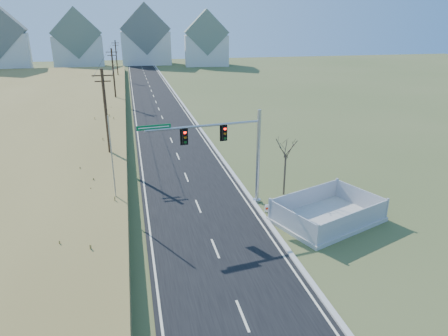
{
  "coord_description": "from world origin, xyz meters",
  "views": [
    {
      "loc": [
        -4.29,
        -22.38,
        12.85
      ],
      "look_at": [
        1.65,
        2.68,
        3.4
      ],
      "focal_mm": 32.0,
      "sensor_mm": 36.0,
      "label": 1
    }
  ],
  "objects_px": {
    "fence_enclosure": "(327,217)",
    "open_sign": "(268,208)",
    "traffic_signal_mast": "(234,149)",
    "flagpole": "(114,176)",
    "bare_tree": "(286,147)"
  },
  "relations": [
    {
      "from": "open_sign",
      "to": "bare_tree",
      "type": "bearing_deg",
      "value": 50.84
    },
    {
      "from": "bare_tree",
      "to": "traffic_signal_mast",
      "type": "bearing_deg",
      "value": -166.52
    },
    {
      "from": "flagpole",
      "to": "bare_tree",
      "type": "bearing_deg",
      "value": 1.53
    },
    {
      "from": "traffic_signal_mast",
      "to": "flagpole",
      "type": "xyz_separation_m",
      "value": [
        -8.44,
        0.7,
        -1.53
      ]
    },
    {
      "from": "traffic_signal_mast",
      "to": "flagpole",
      "type": "distance_m",
      "value": 8.61
    },
    {
      "from": "fence_enclosure",
      "to": "open_sign",
      "type": "bearing_deg",
      "value": 127.78
    },
    {
      "from": "open_sign",
      "to": "flagpole",
      "type": "relative_size",
      "value": 0.08
    },
    {
      "from": "flagpole",
      "to": "bare_tree",
      "type": "xyz_separation_m",
      "value": [
        12.79,
        0.34,
        1.07
      ]
    },
    {
      "from": "flagpole",
      "to": "open_sign",
      "type": "bearing_deg",
      "value": -12.82
    },
    {
      "from": "open_sign",
      "to": "flagpole",
      "type": "bearing_deg",
      "value": 167.79
    },
    {
      "from": "fence_enclosure",
      "to": "flagpole",
      "type": "relative_size",
      "value": 1.15
    },
    {
      "from": "bare_tree",
      "to": "flagpole",
      "type": "bearing_deg",
      "value": -178.47
    },
    {
      "from": "open_sign",
      "to": "flagpole",
      "type": "height_order",
      "value": "flagpole"
    },
    {
      "from": "flagpole",
      "to": "fence_enclosure",
      "type": "bearing_deg",
      "value": -18.08
    },
    {
      "from": "open_sign",
      "to": "flagpole",
      "type": "xyz_separation_m",
      "value": [
        -10.52,
        2.39,
        2.52
      ]
    }
  ]
}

